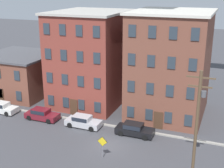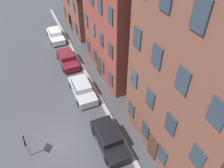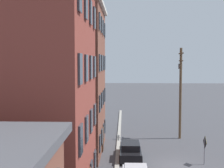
{
  "view_description": "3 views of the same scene",
  "coord_description": "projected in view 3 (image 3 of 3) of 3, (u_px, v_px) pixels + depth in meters",
  "views": [
    {
      "loc": [
        11.41,
        -27.98,
        16.76
      ],
      "look_at": [
        -0.59,
        2.38,
        6.23
      ],
      "focal_mm": 50.0,
      "sensor_mm": 36.0,
      "label": 1
    },
    {
      "loc": [
        11.4,
        -0.5,
        15.12
      ],
      "look_at": [
        1.95,
        3.54,
        6.41
      ],
      "focal_mm": 35.0,
      "sensor_mm": 36.0,
      "label": 2
    },
    {
      "loc": [
        -24.9,
        3.98,
        8.38
      ],
      "look_at": [
        -1.81,
        4.85,
        6.76
      ],
      "focal_mm": 50.0,
      "sensor_mm": 36.0,
      "label": 3
    }
  ],
  "objects": [
    {
      "name": "ground_plane",
      "position": [
        173.0,
        166.0,
        25.26
      ],
      "size": [
        200.0,
        200.0,
        0.0
      ],
      "primitive_type": "plane",
      "color": "#424247"
    },
    {
      "name": "apartment_far",
      "position": [
        44.0,
        79.0,
        29.19
      ],
      "size": [
        9.86,
        11.49,
        13.62
      ],
      "color": "brown",
      "rests_on": "ground_plane"
    },
    {
      "name": "utility_pole",
      "position": [
        180.0,
        88.0,
        33.97
      ],
      "size": [
        2.4,
        0.44,
        9.93
      ],
      "color": "brown",
      "rests_on": "ground_plane"
    },
    {
      "name": "car_black",
      "position": [
        130.0,
        150.0,
        27.12
      ],
      "size": [
        4.4,
        1.92,
        1.43
      ],
      "color": "black",
      "rests_on": "ground_plane"
    },
    {
      "name": "kerb_strip",
      "position": [
        117.0,
        164.0,
        25.42
      ],
      "size": [
        56.0,
        0.36,
        0.16
      ],
      "primitive_type": "cube",
      "color": "#9E998E",
      "rests_on": "ground_plane"
    },
    {
      "name": "caution_sign",
      "position": [
        205.0,
        145.0,
        25.42
      ],
      "size": [
        1.07,
        0.08,
        2.4
      ],
      "color": "slate",
      "rests_on": "ground_plane"
    }
  ]
}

